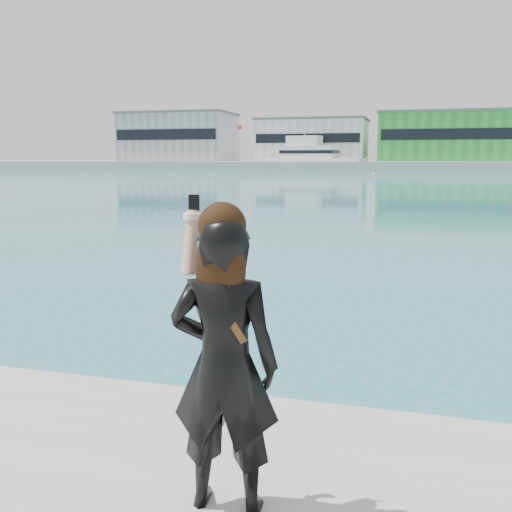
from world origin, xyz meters
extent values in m
cube|color=#9E9E99|center=(0.00, 130.00, 1.00)|extent=(320.00, 40.00, 2.00)
cube|color=gray|center=(-55.00, 128.00, 7.50)|extent=(26.00, 16.00, 11.00)
cube|color=black|center=(-55.00, 119.90, 8.05)|extent=(24.70, 0.20, 2.42)
cube|color=#59595B|center=(-55.00, 128.00, 13.25)|extent=(26.52, 16.32, 0.50)
cube|color=silver|center=(-22.00, 128.00, 6.50)|extent=(24.00, 15.00, 9.00)
cube|color=black|center=(-22.00, 120.40, 6.95)|extent=(22.80, 0.20, 1.98)
cube|color=#59595B|center=(-22.00, 128.00, 11.25)|extent=(24.48, 15.30, 0.50)
cube|color=green|center=(8.00, 128.00, 7.00)|extent=(30.00, 16.00, 10.00)
cube|color=black|center=(8.00, 119.90, 7.50)|extent=(28.50, 0.20, 2.20)
cube|color=#59595B|center=(8.00, 128.00, 12.25)|extent=(30.60, 16.32, 0.50)
cylinder|color=silver|center=(-38.00, 121.00, 6.00)|extent=(0.16, 0.16, 8.00)
cube|color=red|center=(-37.40, 121.00, 9.40)|extent=(1.20, 0.04, 0.80)
cube|color=silver|center=(-19.35, 115.07, 1.36)|extent=(21.13, 9.22, 2.73)
cube|color=silver|center=(-20.47, 115.27, 3.98)|extent=(12.03, 6.71, 2.50)
cube|color=silver|center=(-21.58, 115.48, 6.25)|extent=(7.39, 5.01, 2.04)
cube|color=black|center=(-20.47, 115.27, 3.98)|extent=(12.27, 6.87, 0.68)
cylinder|color=silver|center=(-21.58, 115.48, 8.41)|extent=(0.18, 0.18, 2.27)
sphere|color=yellow|center=(-5.32, 88.63, 0.00)|extent=(0.50, 0.50, 0.50)
imported|color=black|center=(-0.21, -0.63, 1.69)|extent=(0.69, 0.48, 1.78)
sphere|color=black|center=(-0.21, -0.65, 2.52)|extent=(0.27, 0.27, 0.27)
ellipsoid|color=black|center=(-0.20, -0.70, 2.30)|extent=(0.30, 0.15, 0.48)
cylinder|color=tan|center=(-0.44, -0.55, 2.41)|extent=(0.10, 0.21, 0.39)
cylinder|color=white|center=(-0.44, -0.51, 2.56)|extent=(0.11, 0.11, 0.04)
cube|color=black|center=(-0.44, -0.47, 2.62)|extent=(0.07, 0.02, 0.13)
cube|color=#4C2D14|center=(-0.17, -0.71, 2.05)|extent=(0.25, 0.04, 0.36)
camera|label=1|loc=(0.82, -3.65, 2.90)|focal=40.00mm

